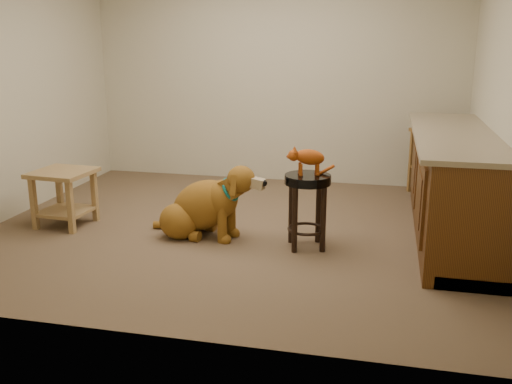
% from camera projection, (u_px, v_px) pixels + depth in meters
% --- Properties ---
extents(floor, '(4.50, 4.00, 0.01)m').
position_uv_depth(floor, '(234.00, 229.00, 5.32)').
color(floor, brown).
rests_on(floor, ground).
extents(room_shell, '(4.54, 4.04, 2.62)m').
position_uv_depth(room_shell, '(232.00, 44.00, 4.88)').
color(room_shell, beige).
rests_on(room_shell, ground).
extents(cabinet_run, '(0.70, 2.56, 0.94)m').
position_uv_depth(cabinet_run, '(453.00, 188.00, 5.06)').
color(cabinet_run, '#4D2A0D').
rests_on(cabinet_run, ground).
extents(padded_stool, '(0.41, 0.41, 0.63)m').
position_uv_depth(padded_stool, '(307.00, 196.00, 4.76)').
color(padded_stool, black).
rests_on(padded_stool, ground).
extents(wood_stool, '(0.53, 0.53, 0.74)m').
position_uv_depth(wood_stool, '(431.00, 161.00, 6.42)').
color(wood_stool, brown).
rests_on(wood_stool, ground).
extents(side_table, '(0.55, 0.55, 0.53)m').
position_uv_depth(side_table, '(64.00, 189.00, 5.36)').
color(side_table, olive).
rests_on(side_table, ground).
extents(golden_retriever, '(1.13, 0.61, 0.73)m').
position_uv_depth(golden_retriever, '(204.00, 207.00, 5.08)').
color(golden_retriever, brown).
rests_on(golden_retriever, ground).
extents(tabby_kitten, '(0.39, 0.24, 0.26)m').
position_uv_depth(tabby_kitten, '(307.00, 158.00, 4.68)').
color(tabby_kitten, '#9B3F0F').
rests_on(tabby_kitten, padded_stool).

